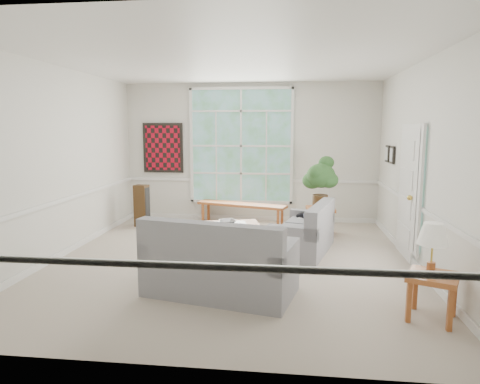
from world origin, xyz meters
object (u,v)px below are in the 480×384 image
Objects in this scene: loveseat_front at (221,255)px; side_table at (432,297)px; end_table at (320,221)px; coffee_table at (223,238)px; loveseat_right at (303,227)px.

side_table is at bearing 1.43° from loveseat_front.
end_table is (1.43, 3.16, -0.22)m from loveseat_front.
side_table is at bearing -75.65° from end_table.
end_table reaches higher than coffee_table.
loveseat_front is (-1.06, -1.95, 0.08)m from loveseat_right.
loveseat_front is at bearing 168.55° from side_table.
side_table is (2.36, -0.48, -0.23)m from loveseat_front.
loveseat_front is 3.48m from end_table.
end_table is (1.69, 1.35, 0.03)m from coffee_table.
loveseat_front is 2.42m from side_table.
loveseat_front reaches higher than end_table.
loveseat_front is at bearing -103.32° from loveseat_right.
end_table is at bearing 104.35° from side_table.
coffee_table is at bearing 138.83° from side_table.
coffee_table is at bearing 111.04° from loveseat_front.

